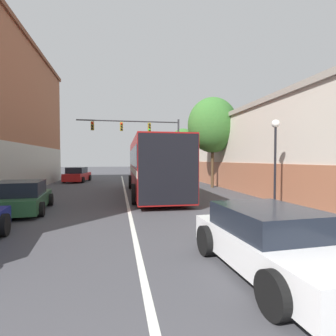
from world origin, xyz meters
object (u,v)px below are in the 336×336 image
(bus, at_px, (154,164))
(hatchback_foreground, at_px, (273,242))
(parked_car_left_mid, at_px, (20,197))
(street_tree_far, at_px, (183,143))
(traffic_signal_gantry, at_px, (144,134))
(street_tree_near, at_px, (213,125))
(street_lamp, at_px, (275,153))
(parked_car_left_far, at_px, (77,175))

(bus, distance_m, hatchback_foreground, 11.69)
(parked_car_left_mid, bearing_deg, street_tree_far, -40.60)
(parked_car_left_mid, relative_size, traffic_signal_gantry, 0.44)
(hatchback_foreground, relative_size, traffic_signal_gantry, 0.42)
(parked_car_left_mid, height_order, traffic_signal_gantry, traffic_signal_gantry)
(street_tree_near, bearing_deg, parked_car_left_mid, -145.80)
(hatchback_foreground, height_order, traffic_signal_gantry, traffic_signal_gantry)
(parked_car_left_mid, distance_m, street_lamp, 11.00)
(hatchback_foreground, bearing_deg, parked_car_left_mid, 40.82)
(bus, xyz_separation_m, street_tree_near, (5.02, 3.19, 2.96))
(street_tree_near, bearing_deg, hatchback_foreground, -106.11)
(street_tree_far, bearing_deg, hatchback_foreground, -99.82)
(parked_car_left_far, xyz_separation_m, street_tree_far, (10.81, 0.88, 3.29))
(parked_car_left_far, bearing_deg, street_lamp, -139.20)
(street_tree_far, bearing_deg, traffic_signal_gantry, -150.07)
(hatchback_foreground, distance_m, street_tree_near, 15.96)
(hatchback_foreground, relative_size, street_tree_far, 0.73)
(parked_car_left_far, relative_size, traffic_signal_gantry, 0.46)
(traffic_signal_gantry, relative_size, street_tree_near, 1.38)
(street_lamp, xyz_separation_m, street_tree_near, (0.40, 8.88, 2.35))
(hatchback_foreground, relative_size, parked_car_left_far, 0.91)
(traffic_signal_gantry, bearing_deg, parked_car_left_mid, -115.95)
(bus, bearing_deg, street_tree_far, -21.48)
(parked_car_left_mid, relative_size, street_tree_near, 0.60)
(street_lamp, bearing_deg, parked_car_left_mid, 173.13)
(street_lamp, bearing_deg, street_tree_near, 87.42)
(hatchback_foreground, height_order, parked_car_left_mid, parked_car_left_mid)
(hatchback_foreground, distance_m, parked_car_left_far, 23.13)
(parked_car_left_mid, xyz_separation_m, street_tree_near, (11.16, 7.59, 4.22))
(bus, bearing_deg, street_tree_near, -56.52)
(street_tree_far, bearing_deg, street_lamp, -90.35)
(parked_car_left_mid, bearing_deg, bus, -60.43)
(bus, distance_m, street_lamp, 7.36)
(street_tree_near, bearing_deg, parked_car_left_far, 146.65)
(bus, xyz_separation_m, street_tree_far, (4.72, 11.37, 2.09))
(hatchback_foreground, bearing_deg, bus, 0.75)
(traffic_signal_gantry, relative_size, street_tree_far, 1.74)
(parked_car_left_far, bearing_deg, bus, -142.55)
(parked_car_left_far, bearing_deg, street_tree_near, -116.02)
(street_tree_near, bearing_deg, street_tree_far, 92.06)
(bus, xyz_separation_m, street_lamp, (4.62, -5.70, 0.61))
(bus, xyz_separation_m, parked_car_left_mid, (-6.14, -4.40, -1.26))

